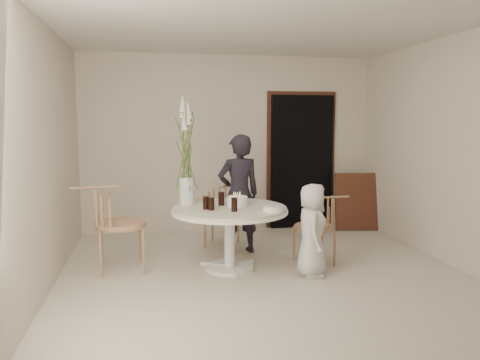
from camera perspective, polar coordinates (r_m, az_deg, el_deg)
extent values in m
plane|color=beige|center=(5.34, 2.98, -11.40)|extent=(4.50, 4.50, 0.00)
plane|color=silver|center=(5.15, 3.19, 18.35)|extent=(4.50, 4.50, 0.00)
plane|color=beige|center=(7.27, -1.26, 4.45)|extent=(4.50, 0.00, 4.50)
plane|color=beige|center=(2.95, 13.79, 0.05)|extent=(4.50, 0.00, 4.50)
plane|color=beige|center=(5.02, -22.70, 2.61)|extent=(0.00, 4.50, 4.50)
plane|color=beige|center=(6.03, 24.33, 3.22)|extent=(0.00, 4.50, 4.50)
cube|color=black|center=(7.52, 7.51, 2.19)|extent=(1.00, 0.10, 2.10)
cube|color=#56311D|center=(7.55, 7.42, 2.67)|extent=(1.12, 0.03, 2.22)
cylinder|color=white|center=(5.50, -1.26, -10.62)|extent=(0.56, 0.56, 0.04)
cylinder|color=white|center=(5.41, -1.27, -7.34)|extent=(0.12, 0.12, 0.65)
cylinder|color=white|center=(5.33, -1.28, -3.80)|extent=(1.33, 1.33, 0.03)
cylinder|color=beige|center=(5.33, -1.28, -3.54)|extent=(1.30, 1.30, 0.04)
cube|color=#56311D|center=(7.56, 14.06, -2.56)|extent=(0.70, 0.32, 0.89)
cylinder|color=tan|center=(6.32, -4.30, -6.44)|extent=(0.03, 0.03, 0.43)
cylinder|color=tan|center=(6.23, -0.92, -6.63)|extent=(0.03, 0.03, 0.43)
cylinder|color=tan|center=(6.67, -3.41, -5.69)|extent=(0.03, 0.03, 0.43)
cylinder|color=tan|center=(6.59, -0.21, -5.85)|extent=(0.03, 0.03, 0.43)
cylinder|color=tan|center=(6.40, -2.22, -4.13)|extent=(0.47, 0.47, 0.05)
cylinder|color=tan|center=(5.85, 6.56, -7.61)|extent=(0.03, 0.03, 0.42)
cylinder|color=tan|center=(5.51, 7.87, -8.57)|extent=(0.03, 0.03, 0.42)
cylinder|color=tan|center=(5.98, 9.98, -7.34)|extent=(0.03, 0.03, 0.42)
cylinder|color=tan|center=(5.65, 11.46, -8.25)|extent=(0.03, 0.03, 0.42)
cylinder|color=tan|center=(5.69, 9.01, -5.70)|extent=(0.47, 0.47, 0.05)
cylinder|color=tan|center=(5.36, -11.68, -8.61)|extent=(0.03, 0.03, 0.51)
cylinder|color=tan|center=(5.80, -11.99, -7.39)|extent=(0.03, 0.03, 0.51)
cylinder|color=tan|center=(5.35, -16.63, -8.79)|extent=(0.03, 0.03, 0.51)
cylinder|color=tan|center=(5.79, -16.55, -7.56)|extent=(0.03, 0.03, 0.51)
cylinder|color=tan|center=(5.50, -14.30, -5.25)|extent=(0.57, 0.57, 0.06)
imported|color=black|center=(6.00, -0.15, -1.74)|extent=(0.61, 0.45, 1.54)
imported|color=silver|center=(5.22, 8.77, -6.05)|extent=(0.44, 0.57, 1.03)
cylinder|color=white|center=(5.38, -0.34, -2.60)|extent=(0.23, 0.23, 0.11)
cylinder|color=#FFEAA1|center=(5.36, -0.34, -1.75)|extent=(0.01, 0.01, 0.05)
cylinder|color=#FFEAA1|center=(5.40, 0.00, -1.69)|extent=(0.01, 0.01, 0.05)
cylinder|color=#FFEAA1|center=(5.38, -0.77, -1.73)|extent=(0.01, 0.01, 0.05)
cylinder|color=#FFEAA1|center=(5.33, -0.07, -1.80)|extent=(0.01, 0.01, 0.05)
cylinder|color=#FFEAA1|center=(5.33, -0.58, -1.80)|extent=(0.01, 0.01, 0.05)
cylinder|color=black|center=(5.14, -3.50, -2.91)|extent=(0.07, 0.07, 0.14)
cylinder|color=black|center=(5.07, -0.70, -3.02)|extent=(0.08, 0.08, 0.15)
cylinder|color=black|center=(5.20, -4.17, -2.78)|extent=(0.07, 0.07, 0.15)
cylinder|color=black|center=(5.43, -2.29, -2.29)|extent=(0.09, 0.09, 0.15)
cylinder|color=white|center=(5.11, 4.03, -3.49)|extent=(0.27, 0.27, 0.05)
cylinder|color=silver|center=(5.50, -6.51, -1.34)|extent=(0.17, 0.17, 0.32)
cylinder|color=#47642B|center=(5.46, -6.23, 2.85)|extent=(0.01, 0.01, 0.80)
cone|color=beige|center=(5.45, -6.29, 7.06)|extent=(0.08, 0.08, 0.21)
cylinder|color=#47642B|center=(5.48, -6.47, 3.22)|extent=(0.01, 0.01, 0.87)
cone|color=beige|center=(5.47, -6.54, 7.77)|extent=(0.08, 0.08, 0.21)
cylinder|color=#47642B|center=(5.48, -6.78, 3.57)|extent=(0.01, 0.01, 0.94)
cone|color=beige|center=(5.47, -6.86, 8.49)|extent=(0.08, 0.08, 0.21)
cylinder|color=#47642B|center=(5.45, -6.95, 3.91)|extent=(0.01, 0.01, 1.01)
cone|color=beige|center=(5.44, -7.03, 9.22)|extent=(0.08, 0.08, 0.21)
cylinder|color=#47642B|center=(5.43, -6.82, 2.81)|extent=(0.01, 0.01, 0.80)
cone|color=beige|center=(5.41, -6.88, 7.05)|extent=(0.08, 0.08, 0.21)
cylinder|color=#47642B|center=(5.42, -6.52, 3.17)|extent=(0.01, 0.01, 0.87)
cone|color=beige|center=(5.40, -6.59, 7.78)|extent=(0.08, 0.08, 0.21)
cylinder|color=#47642B|center=(5.43, -6.26, 3.55)|extent=(0.01, 0.01, 0.94)
cone|color=beige|center=(5.42, -6.33, 8.51)|extent=(0.08, 0.08, 0.21)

